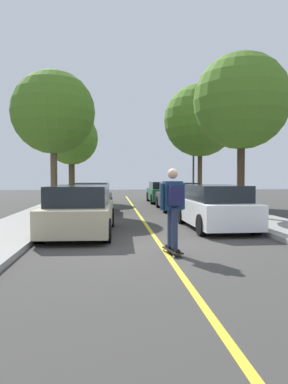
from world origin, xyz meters
name	(u,v)px	position (x,y,z in m)	size (l,w,h in m)	color
ground	(163,248)	(0.00, 0.00, 0.00)	(80.00, 80.00, 0.00)	#3D3A38
center_line	(147,226)	(0.00, 4.00, 0.00)	(0.12, 39.20, 0.01)	gold
parked_car_left_nearest	(80,210)	(-2.19, 2.43, 0.73)	(2.07, 4.51, 1.47)	#BCAD89
parked_car_left_near	(92,197)	(-2.19, 9.36, 0.71)	(1.97, 4.11, 1.44)	#38383D
parked_car_right_nearest	(215,207)	(2.19, 3.18, 0.72)	(1.96, 4.29, 1.46)	white
parked_car_right_near	(178,197)	(2.19, 10.05, 0.70)	(1.97, 4.59, 1.43)	#38383D
parked_car_right_far	(163,192)	(2.19, 15.61, 0.69)	(2.02, 4.41, 1.38)	#1E5B33
street_tree_left_nearest	(53,112)	(-4.02, 9.29, 4.81)	(3.99, 3.99, 6.68)	brown
street_tree_left_near	(71,139)	(-4.02, 17.12, 4.36)	(3.66, 3.66, 6.08)	#4C3823
street_tree_right_nearest	(242,101)	(4.02, 5.86, 4.78)	(3.89, 3.89, 6.60)	#3D2D1E
street_tree_right_near	(200,120)	(4.02, 12.88, 5.08)	(4.32, 4.32, 7.11)	#4C3823
fire_hydrant	(51,208)	(-3.69, 6.23, 0.49)	(0.20, 0.20, 0.70)	#B2140F
streetlamp	(193,155)	(3.94, 14.28, 3.14)	(0.36, 0.24, 5.20)	#38383D
skateboard	(172,250)	(0.12, -0.68, 0.09)	(0.37, 0.87, 0.10)	black
skateboarder	(173,204)	(0.13, -0.72, 1.14)	(0.59, 0.71, 1.81)	black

